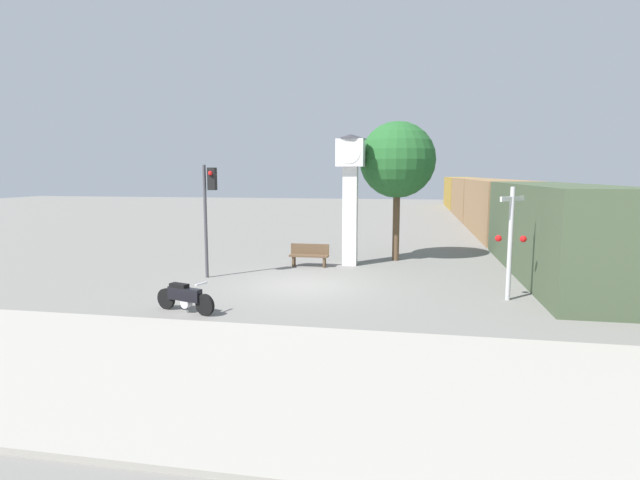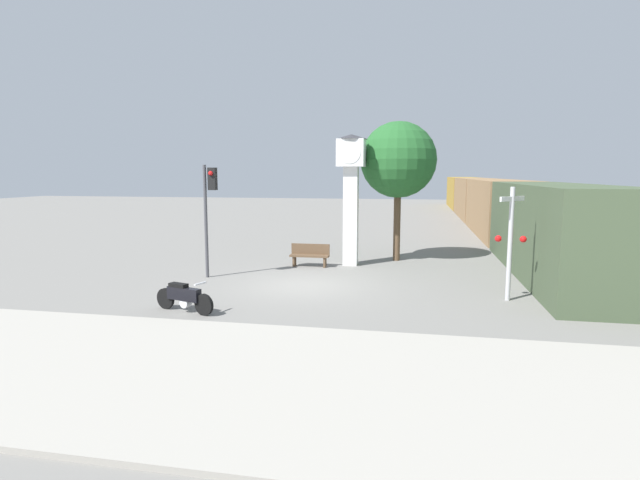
{
  "view_description": "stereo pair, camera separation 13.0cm",
  "coord_description": "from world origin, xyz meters",
  "px_view_note": "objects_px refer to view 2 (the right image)",
  "views": [
    {
      "loc": [
        3.57,
        -16.21,
        3.77
      ],
      "look_at": [
        0.41,
        0.71,
        1.49
      ],
      "focal_mm": 28.0,
      "sensor_mm": 36.0,
      "label": 1
    },
    {
      "loc": [
        3.7,
        -16.19,
        3.77
      ],
      "look_at": [
        0.41,
        0.71,
        1.49
      ],
      "focal_mm": 28.0,
      "sensor_mm": 36.0,
      "label": 2
    }
  ],
  "objects_px": {
    "street_tree": "(398,160)",
    "railroad_crossing_signal": "(510,239)",
    "clock_tower": "(351,180)",
    "traffic_light": "(209,200)",
    "bench": "(310,255)",
    "motorcycle": "(184,297)",
    "freight_train": "(485,202)"
  },
  "relations": [
    {
      "from": "railroad_crossing_signal",
      "to": "motorcycle",
      "type": "bearing_deg",
      "value": -161.3
    },
    {
      "from": "bench",
      "to": "railroad_crossing_signal",
      "type": "bearing_deg",
      "value": -31.59
    },
    {
      "from": "railroad_crossing_signal",
      "to": "bench",
      "type": "distance_m",
      "value": 8.34
    },
    {
      "from": "clock_tower",
      "to": "freight_train",
      "type": "relative_size",
      "value": 0.1
    },
    {
      "from": "motorcycle",
      "to": "street_tree",
      "type": "bearing_deg",
      "value": 78.09
    },
    {
      "from": "street_tree",
      "to": "bench",
      "type": "relative_size",
      "value": 3.75
    },
    {
      "from": "street_tree",
      "to": "traffic_light",
      "type": "bearing_deg",
      "value": -142.68
    },
    {
      "from": "motorcycle",
      "to": "railroad_crossing_signal",
      "type": "xyz_separation_m",
      "value": [
        8.96,
        3.03,
        1.44
      ]
    },
    {
      "from": "bench",
      "to": "street_tree",
      "type": "bearing_deg",
      "value": 31.81
    },
    {
      "from": "clock_tower",
      "to": "freight_train",
      "type": "xyz_separation_m",
      "value": [
        7.7,
        18.72,
        -1.84
      ]
    },
    {
      "from": "street_tree",
      "to": "railroad_crossing_signal",
      "type": "bearing_deg",
      "value": -60.93
    },
    {
      "from": "traffic_light",
      "to": "street_tree",
      "type": "relative_size",
      "value": 0.68
    },
    {
      "from": "clock_tower",
      "to": "freight_train",
      "type": "height_order",
      "value": "clock_tower"
    },
    {
      "from": "motorcycle",
      "to": "street_tree",
      "type": "xyz_separation_m",
      "value": [
        5.38,
        9.47,
        3.93
      ]
    },
    {
      "from": "traffic_light",
      "to": "bench",
      "type": "xyz_separation_m",
      "value": [
        3.1,
        2.85,
        -2.33
      ]
    },
    {
      "from": "railroad_crossing_signal",
      "to": "bench",
      "type": "relative_size",
      "value": 2.13
    },
    {
      "from": "clock_tower",
      "to": "street_tree",
      "type": "xyz_separation_m",
      "value": [
        1.84,
        1.47,
        0.81
      ]
    },
    {
      "from": "clock_tower",
      "to": "street_tree",
      "type": "bearing_deg",
      "value": 38.63
    },
    {
      "from": "clock_tower",
      "to": "traffic_light",
      "type": "distance_m",
      "value": 5.9
    },
    {
      "from": "clock_tower",
      "to": "bench",
      "type": "bearing_deg",
      "value": -157.5
    },
    {
      "from": "traffic_light",
      "to": "clock_tower",
      "type": "bearing_deg",
      "value": 36.79
    },
    {
      "from": "clock_tower",
      "to": "railroad_crossing_signal",
      "type": "relative_size",
      "value": 1.58
    },
    {
      "from": "freight_train",
      "to": "bench",
      "type": "xyz_separation_m",
      "value": [
        -9.29,
        -19.38,
        -1.21
      ]
    },
    {
      "from": "motorcycle",
      "to": "clock_tower",
      "type": "relative_size",
      "value": 0.36
    },
    {
      "from": "clock_tower",
      "to": "railroad_crossing_signal",
      "type": "bearing_deg",
      "value": -42.54
    },
    {
      "from": "clock_tower",
      "to": "traffic_light",
      "type": "relative_size",
      "value": 1.31
    },
    {
      "from": "clock_tower",
      "to": "bench",
      "type": "xyz_separation_m",
      "value": [
        -1.59,
        -0.66,
        -3.05
      ]
    },
    {
      "from": "freight_train",
      "to": "street_tree",
      "type": "xyz_separation_m",
      "value": [
        -5.86,
        -17.26,
        2.65
      ]
    },
    {
      "from": "motorcycle",
      "to": "street_tree",
      "type": "distance_m",
      "value": 11.58
    },
    {
      "from": "motorcycle",
      "to": "freight_train",
      "type": "relative_size",
      "value": 0.04
    },
    {
      "from": "freight_train",
      "to": "bench",
      "type": "bearing_deg",
      "value": -115.62
    },
    {
      "from": "freight_train",
      "to": "street_tree",
      "type": "relative_size",
      "value": 8.53
    }
  ]
}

